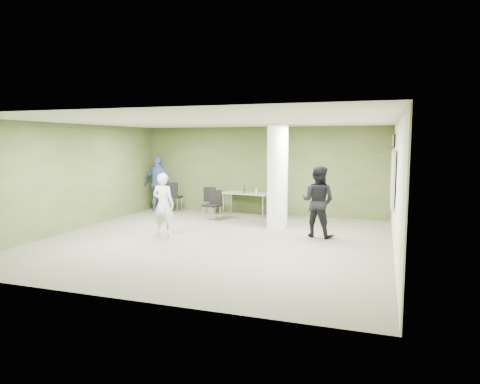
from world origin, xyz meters
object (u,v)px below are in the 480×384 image
(man_blue, at_px, (159,184))
(man_black, at_px, (318,201))
(chair_back_left, at_px, (172,195))
(folding_table, at_px, (246,194))
(woman_white, at_px, (163,204))

(man_blue, bearing_deg, man_black, 163.07)
(chair_back_left, height_order, man_black, man_black)
(man_black, relative_size, man_blue, 0.95)
(chair_back_left, height_order, man_blue, man_blue)
(folding_table, bearing_deg, chair_back_left, -166.53)
(chair_back_left, relative_size, woman_white, 0.65)
(woman_white, bearing_deg, chair_back_left, -65.15)
(folding_table, height_order, woman_white, woman_white)
(chair_back_left, distance_m, man_blue, 0.62)
(folding_table, distance_m, woman_white, 3.57)
(man_blue, bearing_deg, chair_back_left, -178.64)
(woman_white, xyz_separation_m, man_black, (3.69, 1.02, 0.10))
(folding_table, bearing_deg, man_black, -33.93)
(chair_back_left, bearing_deg, folding_table, 177.87)
(folding_table, relative_size, woman_white, 1.04)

